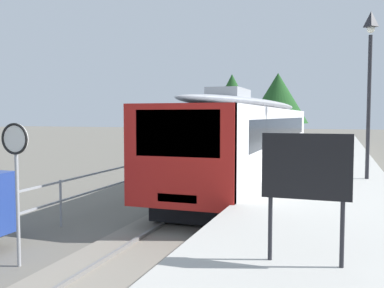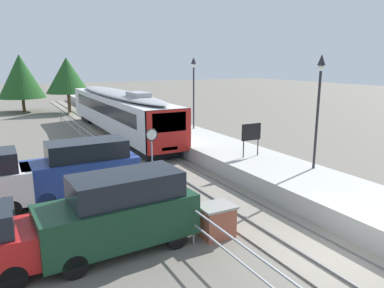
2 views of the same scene
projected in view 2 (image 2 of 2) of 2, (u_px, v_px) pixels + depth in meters
name	position (u px, v px, depth m)	size (l,w,h in m)	color
ground_plane	(82.00, 139.00, 28.59)	(160.00, 160.00, 0.00)	#6B665B
track_rails	(119.00, 135.00, 29.97)	(3.20, 60.00, 0.14)	gray
commuter_train	(118.00, 109.00, 29.44)	(2.82, 20.08, 3.74)	silver
station_platform	(155.00, 127.00, 31.38)	(3.90, 60.00, 0.90)	#B7B5AD
platform_lamp_near_end	(319.00, 90.00, 16.69)	(0.34, 0.34, 5.35)	#232328
platform_lamp_mid_platform	(194.00, 79.00, 27.09)	(0.34, 0.34, 5.35)	#232328
platform_notice_board	(251.00, 133.00, 19.42)	(1.20, 0.08, 1.80)	#232328
speed_limit_sign	(152.00, 142.00, 17.46)	(0.61, 0.10, 2.81)	#9EA0A5
brick_utility_cabinet	(216.00, 220.00, 12.52)	(1.21, 0.99, 1.13)	brown
carpark_fence	(114.00, 156.00, 19.66)	(0.06, 36.06, 1.25)	#9EA0A5
parked_van_dark_green	(120.00, 212.00, 11.47)	(5.00, 2.21, 2.51)	#143823
parked_van_blue	(83.00, 168.00, 16.20)	(4.90, 1.96, 2.51)	navy
tree_behind_carpark	(21.00, 76.00, 42.95)	(5.34, 5.34, 6.79)	brown
tree_behind_station_far	(67.00, 75.00, 42.04)	(4.90, 4.90, 6.41)	brown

